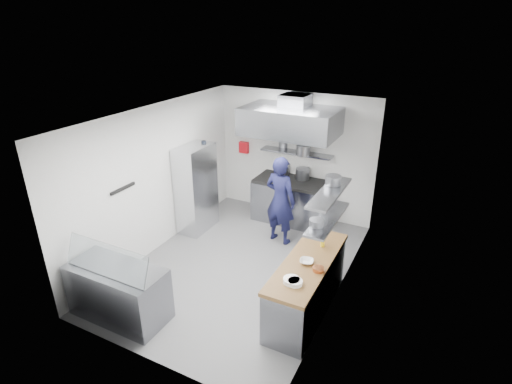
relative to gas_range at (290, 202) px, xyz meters
The scene contains 35 objects.
floor 2.15m from the gas_range, 92.73° to the right, with size 5.00×5.00×0.00m, color #515153.
ceiling 3.15m from the gas_range, 92.73° to the right, with size 5.00×5.00×0.00m, color silver.
wall_back 1.04m from the gas_range, 104.04° to the left, with size 3.60×0.02×2.80m, color white.
wall_front 4.70m from the gas_range, 91.25° to the right, with size 3.60×0.02×2.80m, color white.
wall_left 2.99m from the gas_range, 132.14° to the right, with size 5.00×0.02×2.80m, color white.
wall_right 2.86m from the gas_range, 51.01° to the right, with size 5.00×0.02×2.80m, color white.
gas_range is the anchor object (origin of this frame).
cooktop 0.48m from the gas_range, ahead, with size 1.57×0.78×0.06m, color black.
stock_pot_left 0.74m from the gas_range, 137.31° to the left, with size 0.25×0.25×0.20m, color slate.
stock_pot_mid 0.68m from the gas_range, 48.30° to the left, with size 0.31×0.31×0.24m, color slate.
over_range_shelf 1.10m from the gas_range, 90.00° to the left, with size 1.60×0.30×0.04m, color gray.
shelf_pot_a 1.33m from the gas_range, 129.13° to the left, with size 0.26×0.26×0.18m, color slate.
shelf_pot_b 1.22m from the gas_range, 21.65° to the left, with size 0.28×0.28×0.22m, color slate.
extractor_hood 1.86m from the gas_range, 90.00° to the right, with size 1.90×1.15×0.55m, color gray.
hood_duct 2.23m from the gas_range, 90.00° to the left, with size 0.55×0.55×0.24m, color slate.
red_firebox 1.70m from the gas_range, 165.86° to the left, with size 0.22×0.10×0.26m, color red.
chef 1.06m from the gas_range, 80.57° to the right, with size 0.66×0.43×1.81m, color #131439.
wire_rack 2.11m from the gas_range, 142.57° to the right, with size 0.50×0.90×1.85m, color silver.
rack_bin_a 2.01m from the gas_range, 145.60° to the right, with size 0.17×0.21×0.19m, color white.
rack_bin_b 1.99m from the gas_range, 155.31° to the right, with size 0.13×0.17×0.15m, color yellow.
rack_jar 2.29m from the gas_range, 148.82° to the right, with size 0.10×0.10×0.18m, color black.
knife_strip 3.70m from the gas_range, 122.01° to the right, with size 0.04×0.55×0.05m, color black.
prep_counter_base 3.03m from the gas_range, 62.93° to the right, with size 0.62×2.00×0.84m, color gray.
prep_counter_top 3.06m from the gas_range, 62.93° to the right, with size 0.65×2.04×0.06m, color brown.
plate_stack_a 3.61m from the gas_range, 67.67° to the right, with size 0.23×0.23×0.06m, color white.
plate_stack_b 3.64m from the gas_range, 66.88° to the right, with size 0.20×0.20×0.06m, color white.
copper_pan 3.33m from the gas_range, 61.06° to the right, with size 0.16×0.16×0.06m, color #BF6736.
squeeze_bottle 2.70m from the gas_range, 57.01° to the right, with size 0.06×0.06×0.18m, color yellow.
mixing_bowl 3.13m from the gas_range, 63.56° to the right, with size 0.20×0.20×0.05m, color white.
wall_shelf_lower 3.04m from the gas_range, 57.31° to the right, with size 0.30×1.30×0.04m, color gray.
wall_shelf_upper 3.21m from the gas_range, 57.31° to the right, with size 0.30×1.30×0.04m, color gray.
shelf_pot_c 3.30m from the gas_range, 61.64° to the right, with size 0.20×0.20×0.10m, color slate.
shelf_pot_d 3.04m from the gas_range, 54.93° to the right, with size 0.24×0.24×0.14m, color slate.
display_case 4.25m from the gas_range, 105.02° to the right, with size 1.50×0.70×0.85m, color gray.
display_glass 4.40m from the gas_range, 104.61° to the right, with size 1.47×0.02×0.45m, color silver.
Camera 1 is at (3.05, -5.42, 4.21)m, focal length 28.00 mm.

